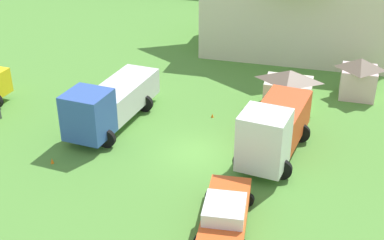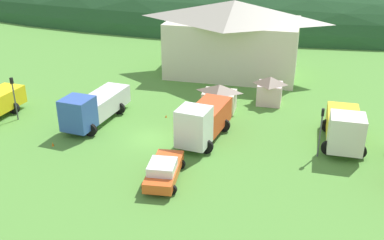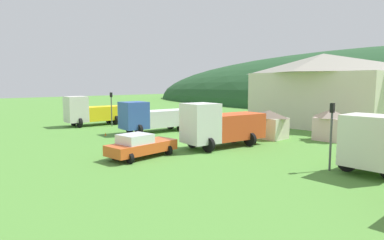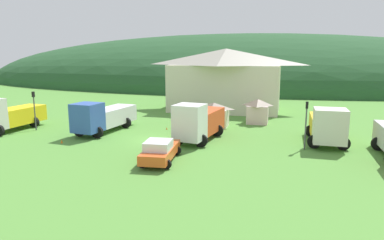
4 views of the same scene
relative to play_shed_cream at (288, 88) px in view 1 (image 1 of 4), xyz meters
name	(u,v)px [view 1 (image 1 of 4)]	position (x,y,z in m)	size (l,w,h in m)	color
ground_plane	(195,153)	(-4.26, -7.24, -1.33)	(200.00, 200.00, 0.00)	#518C38
play_shed_cream	(288,88)	(0.00, 0.00, 0.00)	(3.22, 2.44, 2.59)	beige
play_shed_pink	(359,77)	(4.40, 3.02, 0.08)	(2.48, 2.49, 2.75)	beige
box_truck_blue	(110,103)	(-10.08, -5.56, 0.25)	(3.65, 8.32, 3.21)	#3356AD
heavy_rig_white	(274,128)	(-0.09, -6.50, 0.44)	(3.74, 7.25, 3.54)	white
service_pickup_orange	(225,213)	(-1.27, -13.19, -0.51)	(2.69, 5.13, 1.66)	#E15622
traffic_cone_near_pickup	(212,117)	(-4.37, -2.76, -1.33)	(0.36, 0.36, 0.48)	orange
traffic_cone_mid_row	(53,163)	(-11.44, -10.41, -1.33)	(0.36, 0.36, 0.64)	orange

